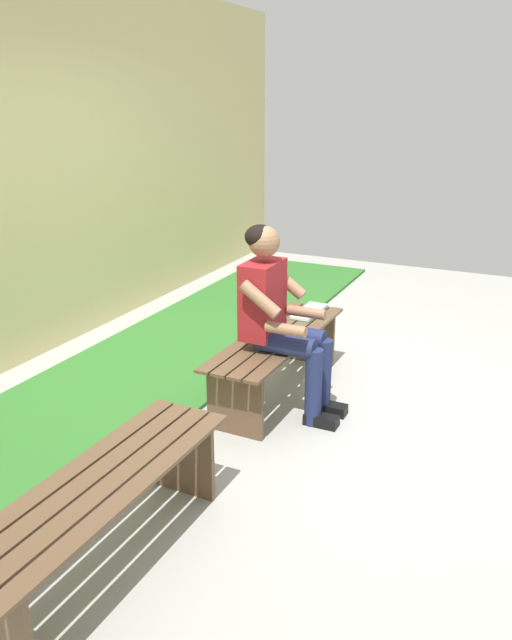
{
  "coord_description": "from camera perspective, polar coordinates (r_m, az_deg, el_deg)",
  "views": [
    {
      "loc": [
        3.72,
        1.59,
        1.99
      ],
      "look_at": [
        0.67,
        0.15,
        0.8
      ],
      "focal_mm": 35.11,
      "sensor_mm": 36.0,
      "label": 1
    }
  ],
  "objects": [
    {
      "name": "ground_plane",
      "position": [
        3.46,
        11.2,
        -16.4
      ],
      "size": [
        10.0,
        7.0,
        0.04
      ],
      "primitive_type": "cube",
      "color": "#9E9E99"
    },
    {
      "name": "grass_strip",
      "position": [
        4.3,
        -16.57,
        -8.73
      ],
      "size": [
        9.0,
        1.38,
        0.03
      ],
      "primitive_type": "cube",
      "color": "#2D6B28",
      "rests_on": "ground"
    },
    {
      "name": "bench_near",
      "position": [
        4.37,
        2.0,
        -2.77
      ],
      "size": [
        1.53,
        0.45,
        0.45
      ],
      "rotation": [
        0.0,
        0.0,
        -0.02
      ],
      "color": "brown",
      "rests_on": "ground"
    },
    {
      "name": "bench_far",
      "position": [
        2.91,
        -13.85,
        -15.8
      ],
      "size": [
        1.5,
        0.45,
        0.45
      ],
      "rotation": [
        0.0,
        0.0,
        -0.02
      ],
      "color": "brown",
      "rests_on": "ground"
    },
    {
      "name": "person_seated",
      "position": [
        4.03,
        2.15,
        0.61
      ],
      "size": [
        0.5,
        0.69,
        1.25
      ],
      "color": "maroon",
      "rests_on": "ground"
    },
    {
      "name": "apple",
      "position": [
        4.6,
        2.34,
        0.39
      ],
      "size": [
        0.08,
        0.08,
        0.08
      ],
      "primitive_type": "sphere",
      "color": "gold",
      "rests_on": "bench_near"
    },
    {
      "name": "book_open",
      "position": [
        4.79,
        4.88,
        0.75
      ],
      "size": [
        0.41,
        0.17,
        0.02
      ],
      "rotation": [
        0.0,
        0.0,
        -0.02
      ],
      "color": "white",
      "rests_on": "bench_near"
    }
  ]
}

